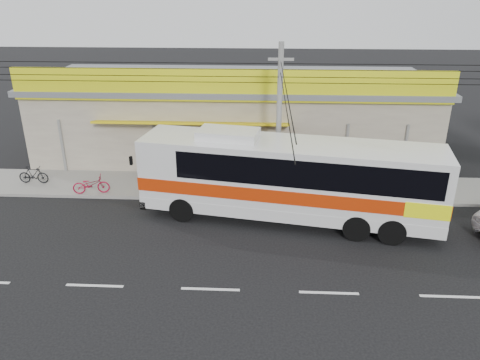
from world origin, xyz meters
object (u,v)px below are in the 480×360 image
at_px(motorbike_red, 91,184).
at_px(utility_pole, 280,72).
at_px(coach_bus, 293,175).
at_px(motorbike_dark, 33,175).

bearing_deg(motorbike_red, utility_pole, -100.17).
distance_m(coach_bus, motorbike_red, 9.88).
bearing_deg(coach_bus, utility_pole, 117.47).
height_order(coach_bus, motorbike_red, coach_bus).
bearing_deg(utility_pole, motorbike_dark, 175.21).
height_order(coach_bus, motorbike_dark, coach_bus).
distance_m(coach_bus, motorbike_dark, 13.35).
bearing_deg(coach_bus, motorbike_dark, 176.91).
relative_size(motorbike_dark, utility_pole, 0.04).
xyz_separation_m(motorbike_dark, utility_pole, (12.30, -1.03, 5.44)).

